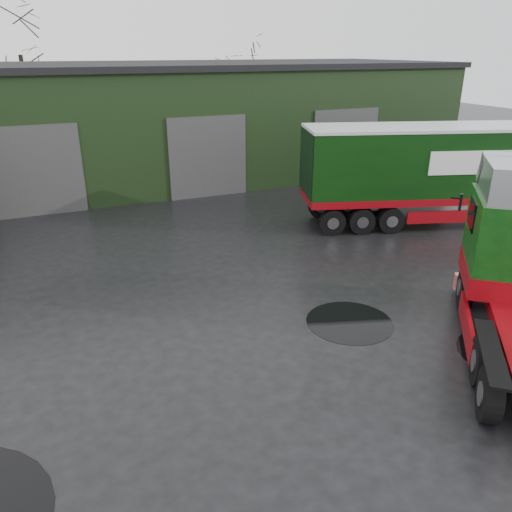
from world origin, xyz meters
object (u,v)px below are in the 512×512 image
(tree_back_a, at_px, (25,84))
(tree_back_b, at_px, (240,92))
(lorry_right, at_px, (449,175))
(warehouse, at_px, (176,119))

(tree_back_a, distance_m, tree_back_b, 16.03)
(tree_back_a, bearing_deg, tree_back_b, 0.00)
(tree_back_b, bearing_deg, tree_back_a, 180.00)
(lorry_right, height_order, tree_back_b, tree_back_b)
(warehouse, bearing_deg, lorry_right, -60.02)
(warehouse, bearing_deg, tree_back_b, 51.34)
(warehouse, relative_size, tree_back_a, 3.41)
(warehouse, distance_m, tree_back_b, 12.82)
(tree_back_a, relative_size, tree_back_b, 1.27)
(lorry_right, xyz_separation_m, tree_back_b, (-0.08, 24.01, 1.66))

